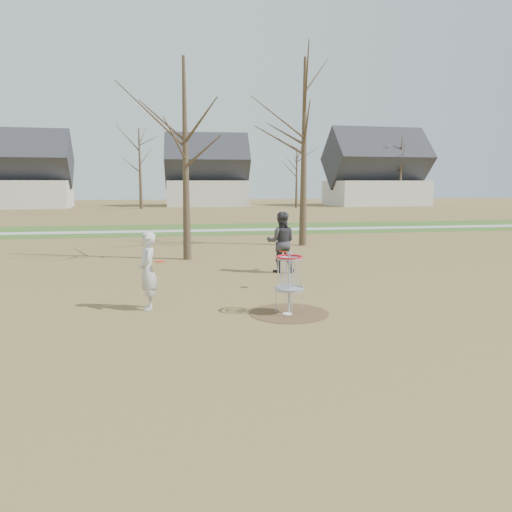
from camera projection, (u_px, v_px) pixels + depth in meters
The scene contains 11 objects.
ground at pixel (289, 313), 11.23m from camera, with size 160.00×160.00×0.00m, color brown.
green_band at pixel (213, 229), 31.72m from camera, with size 160.00×8.00×0.01m, color #2D5119.
footpath at pixel (214, 230), 30.75m from camera, with size 160.00×1.50×0.01m, color #9E9E99.
dirt_circle at pixel (289, 313), 11.23m from camera, with size 1.80×1.80×0.01m, color #47331E.
player_standing at pixel (148, 271), 11.48m from camera, with size 0.65×0.43×1.79m, color silver.
player_throwing at pixel (281, 242), 16.30m from camera, with size 0.96×0.75×1.98m, color #353439.
disc_grounded at pixel (287, 314), 11.10m from camera, with size 0.22×0.22×0.02m, color white.
discs_in_play at pixel (230, 256), 12.58m from camera, with size 3.51×1.98×0.13m.
disc_golf_basket at pixel (289, 273), 11.10m from camera, with size 0.64×0.64×1.35m.
bare_trees at pixel (218, 156), 45.67m from camera, with size 52.62×44.98×9.00m.
houses_row at pixel (226, 178), 62.71m from camera, with size 56.51×10.01×7.26m.
Camera 1 is at (-2.55, -10.65, 2.91)m, focal length 35.00 mm.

